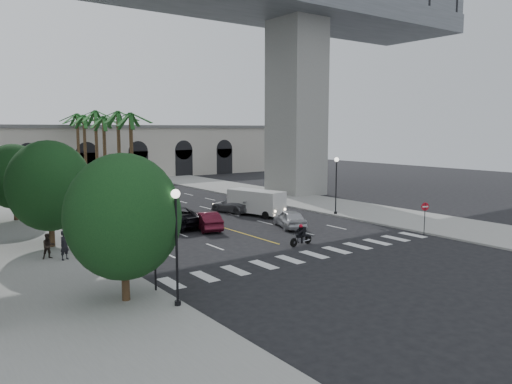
% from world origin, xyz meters
% --- Properties ---
extents(ground, '(140.00, 140.00, 0.00)m').
position_xyz_m(ground, '(0.00, 0.00, 0.00)').
color(ground, black).
rests_on(ground, ground).
extents(sidewalk_left, '(8.00, 100.00, 0.15)m').
position_xyz_m(sidewalk_left, '(-15.00, 15.00, 0.07)').
color(sidewalk_left, gray).
rests_on(sidewalk_left, ground).
extents(sidewalk_right, '(8.00, 100.00, 0.15)m').
position_xyz_m(sidewalk_right, '(15.00, 15.00, 0.07)').
color(sidewalk_right, gray).
rests_on(sidewalk_right, ground).
extents(median, '(2.00, 24.00, 0.20)m').
position_xyz_m(median, '(0.00, 38.00, 0.10)').
color(median, gray).
rests_on(median, ground).
extents(pier_building, '(71.00, 10.50, 8.50)m').
position_xyz_m(pier_building, '(0.00, 55.00, 4.27)').
color(pier_building, beige).
rests_on(pier_building, ground).
extents(bridge, '(75.00, 13.00, 26.00)m').
position_xyz_m(bridge, '(3.42, 22.00, 18.51)').
color(bridge, gray).
rests_on(bridge, ground).
extents(palm_a, '(3.20, 3.20, 10.30)m').
position_xyz_m(palm_a, '(0.00, 28.00, 9.10)').
color(palm_a, '#47331E').
rests_on(palm_a, ground).
extents(palm_b, '(3.20, 3.20, 10.60)m').
position_xyz_m(palm_b, '(0.10, 32.00, 9.37)').
color(palm_b, '#47331E').
rests_on(palm_b, ground).
extents(palm_c, '(3.20, 3.20, 10.10)m').
position_xyz_m(palm_c, '(-0.20, 36.00, 8.91)').
color(palm_c, '#47331E').
rests_on(palm_c, ground).
extents(palm_d, '(3.20, 3.20, 10.90)m').
position_xyz_m(palm_d, '(0.15, 40.00, 9.65)').
color(palm_d, '#47331E').
rests_on(palm_d, ground).
extents(palm_e, '(3.20, 3.20, 10.40)m').
position_xyz_m(palm_e, '(-0.10, 44.00, 9.19)').
color(palm_e, '#47331E').
rests_on(palm_e, ground).
extents(palm_f, '(3.20, 3.20, 10.70)m').
position_xyz_m(palm_f, '(0.20, 48.00, 9.46)').
color(palm_f, '#47331E').
rests_on(palm_f, ground).
extents(street_tree_near, '(5.20, 5.20, 6.89)m').
position_xyz_m(street_tree_near, '(-13.00, -3.00, 4.02)').
color(street_tree_near, '#382616').
rests_on(street_tree_near, ground).
extents(street_tree_mid, '(5.44, 5.44, 7.21)m').
position_xyz_m(street_tree_mid, '(-13.00, 10.00, 4.21)').
color(street_tree_mid, '#382616').
rests_on(street_tree_mid, ground).
extents(street_tree_far, '(5.04, 5.04, 6.68)m').
position_xyz_m(street_tree_far, '(-13.00, 22.00, 3.90)').
color(street_tree_far, '#382616').
rests_on(street_tree_far, ground).
extents(lamp_post_left_near, '(0.40, 0.40, 5.35)m').
position_xyz_m(lamp_post_left_near, '(-11.40, -5.00, 3.22)').
color(lamp_post_left_near, black).
rests_on(lamp_post_left_near, ground).
extents(lamp_post_left_far, '(0.40, 0.40, 5.35)m').
position_xyz_m(lamp_post_left_far, '(-11.40, 16.00, 3.22)').
color(lamp_post_left_far, black).
rests_on(lamp_post_left_far, ground).
extents(lamp_post_right, '(0.40, 0.40, 5.35)m').
position_xyz_m(lamp_post_right, '(11.40, 8.00, 3.22)').
color(lamp_post_right, black).
rests_on(lamp_post_right, ground).
extents(traffic_signal_near, '(0.25, 0.18, 3.65)m').
position_xyz_m(traffic_signal_near, '(-11.30, -2.50, 2.51)').
color(traffic_signal_near, black).
rests_on(traffic_signal_near, ground).
extents(traffic_signal_far, '(0.25, 0.18, 3.65)m').
position_xyz_m(traffic_signal_far, '(-11.30, 1.50, 2.51)').
color(traffic_signal_far, black).
rests_on(traffic_signal_far, ground).
extents(motorcycle_rider, '(2.05, 0.55, 1.48)m').
position_xyz_m(motorcycle_rider, '(1.09, 0.95, 0.67)').
color(motorcycle_rider, black).
rests_on(motorcycle_rider, ground).
extents(car_a, '(3.21, 4.69, 1.48)m').
position_xyz_m(car_a, '(4.32, 6.08, 0.74)').
color(car_a, silver).
rests_on(car_a, ground).
extents(car_b, '(2.61, 4.62, 1.44)m').
position_xyz_m(car_b, '(-1.50, 9.32, 0.72)').
color(car_b, '#4F0F1E').
rests_on(car_b, ground).
extents(car_c, '(3.82, 6.58, 1.72)m').
position_xyz_m(car_c, '(-3.35, 11.94, 0.86)').
color(car_c, black).
rests_on(car_c, ground).
extents(car_d, '(2.87, 5.23, 1.44)m').
position_xyz_m(car_d, '(4.68, 14.89, 0.72)').
color(car_d, '#5C5C60').
rests_on(car_d, ground).
extents(car_e, '(2.82, 4.55, 1.44)m').
position_xyz_m(car_e, '(-5.33, 16.27, 0.72)').
color(car_e, '#0D1940').
rests_on(car_e, ground).
extents(cargo_van, '(3.29, 5.78, 2.32)m').
position_xyz_m(cargo_van, '(5.55, 12.32, 1.29)').
color(cargo_van, silver).
rests_on(cargo_van, ground).
extents(pedestrian_a, '(0.77, 0.68, 1.77)m').
position_xyz_m(pedestrian_a, '(-13.27, 5.96, 1.04)').
color(pedestrian_a, black).
rests_on(pedestrian_a, sidewalk_left).
extents(pedestrian_b, '(0.76, 0.59, 1.54)m').
position_xyz_m(pedestrian_b, '(-13.99, 6.81, 0.92)').
color(pedestrian_b, black).
rests_on(pedestrian_b, sidewalk_left).
extents(do_not_enter_sign, '(0.57, 0.28, 2.50)m').
position_xyz_m(do_not_enter_sign, '(10.50, -2.13, 1.82)').
color(do_not_enter_sign, black).
rests_on(do_not_enter_sign, ground).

